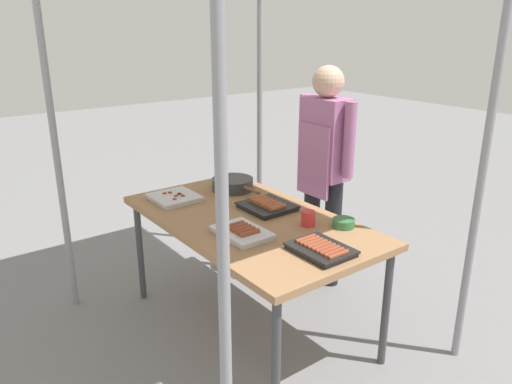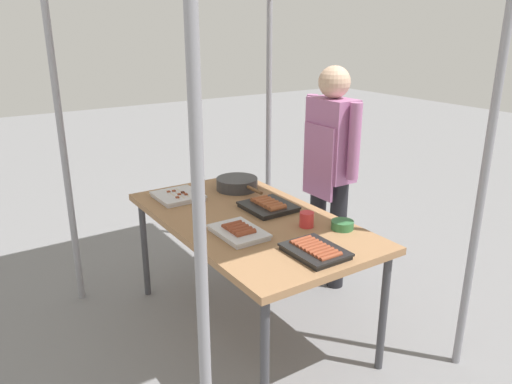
{
  "view_description": "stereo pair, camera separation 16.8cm",
  "coord_description": "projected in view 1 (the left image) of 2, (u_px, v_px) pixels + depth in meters",
  "views": [
    {
      "loc": [
        2.22,
        -1.62,
        1.85
      ],
      "look_at": [
        0.0,
        0.05,
        0.9
      ],
      "focal_mm": 35.0,
      "sensor_mm": 36.0,
      "label": 1
    },
    {
      "loc": [
        2.32,
        -1.48,
        1.85
      ],
      "look_at": [
        0.0,
        0.05,
        0.9
      ],
      "focal_mm": 35.0,
      "sensor_mm": 36.0,
      "label": 2
    }
  ],
  "objects": [
    {
      "name": "tray_grilled_sausages",
      "position": [
        321.0,
        249.0,
        2.5
      ],
      "size": [
        0.31,
        0.24,
        0.05
      ],
      "color": "black",
      "rests_on": "stall_table"
    },
    {
      "name": "tray_pork_links",
      "position": [
        267.0,
        206.0,
        3.08
      ],
      "size": [
        0.3,
        0.28,
        0.06
      ],
      "color": "black",
      "rests_on": "stall_table"
    },
    {
      "name": "tray_meat_skewers",
      "position": [
        174.0,
        198.0,
        3.24
      ],
      "size": [
        0.29,
        0.28,
        0.04
      ],
      "color": "silver",
      "rests_on": "stall_table"
    },
    {
      "name": "drink_cup_near_edge",
      "position": [
        308.0,
        218.0,
        2.83
      ],
      "size": [
        0.08,
        0.08,
        0.09
      ],
      "primitive_type": "cylinder",
      "color": "red",
      "rests_on": "stall_table"
    },
    {
      "name": "ground_plane",
      "position": [
        250.0,
        326.0,
        3.2
      ],
      "size": [
        18.0,
        18.0,
        0.0
      ],
      "primitive_type": "plane",
      "color": "slate"
    },
    {
      "name": "stall_table",
      "position": [
        249.0,
        226.0,
        2.97
      ],
      "size": [
        1.6,
        0.9,
        0.75
      ],
      "color": "#9E724C",
      "rests_on": "ground"
    },
    {
      "name": "cooking_wok",
      "position": [
        233.0,
        184.0,
        3.43
      ],
      "size": [
        0.44,
        0.28,
        0.08
      ],
      "color": "#38383A",
      "rests_on": "stall_table"
    },
    {
      "name": "tray_spring_rolls",
      "position": [
        242.0,
        232.0,
        2.7
      ],
      "size": [
        0.32,
        0.22,
        0.05
      ],
      "color": "silver",
      "rests_on": "stall_table"
    },
    {
      "name": "vendor_woman",
      "position": [
        324.0,
        159.0,
        3.51
      ],
      "size": [
        0.52,
        0.23,
        1.58
      ],
      "rotation": [
        0.0,
        0.0,
        3.14
      ],
      "color": "black",
      "rests_on": "ground"
    },
    {
      "name": "condiment_bowl",
      "position": [
        343.0,
        223.0,
        2.81
      ],
      "size": [
        0.13,
        0.13,
        0.05
      ],
      "primitive_type": "cylinder",
      "color": "#33723F",
      "rests_on": "stall_table"
    }
  ]
}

